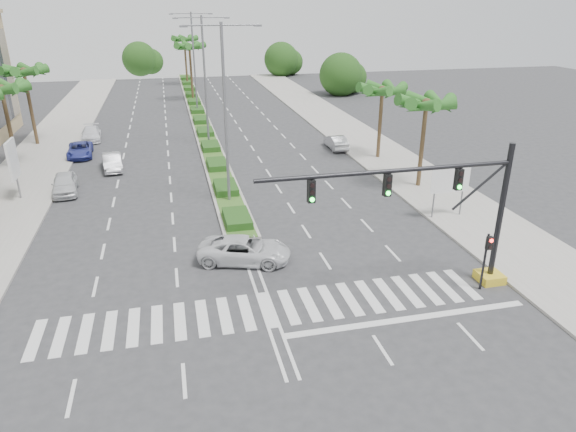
# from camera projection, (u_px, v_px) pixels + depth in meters

# --- Properties ---
(ground) EXTENTS (160.00, 160.00, 0.00)m
(ground) POSITION_uv_depth(u_px,v_px,m) (268.00, 310.00, 23.73)
(ground) COLOR #333335
(ground) RESTS_ON ground
(footpath_right) EXTENTS (6.00, 120.00, 0.15)m
(footpath_right) POSITION_uv_depth(u_px,v_px,m) (394.00, 163.00, 44.85)
(footpath_right) COLOR gray
(footpath_right) RESTS_ON ground
(footpath_left) EXTENTS (6.00, 120.00, 0.15)m
(footpath_left) POSITION_uv_depth(u_px,v_px,m) (17.00, 190.00, 38.44)
(footpath_left) COLOR gray
(footpath_left) RESTS_ON ground
(median) EXTENTS (2.20, 75.00, 0.20)m
(median) POSITION_uv_depth(u_px,v_px,m) (198.00, 114.00, 64.07)
(median) COLOR gray
(median) RESTS_ON ground
(median_grass) EXTENTS (1.80, 75.00, 0.04)m
(median_grass) POSITION_uv_depth(u_px,v_px,m) (198.00, 113.00, 64.02)
(median_grass) COLOR #35571E
(median_grass) RESTS_ON median
(signal_gantry) EXTENTS (12.60, 1.20, 7.20)m
(signal_gantry) POSITION_uv_depth(u_px,v_px,m) (458.00, 223.00, 24.34)
(signal_gantry) COLOR gold
(signal_gantry) RESTS_ON ground
(pedestrian_signal) EXTENTS (0.28, 0.36, 3.00)m
(pedestrian_signal) POSITION_uv_depth(u_px,v_px,m) (487.00, 253.00, 24.57)
(pedestrian_signal) COLOR black
(pedestrian_signal) RESTS_ON ground
(direction_sign) EXTENTS (2.70, 0.11, 3.40)m
(direction_sign) POSITION_uv_depth(u_px,v_px,m) (450.00, 183.00, 32.80)
(direction_sign) COLOR slate
(direction_sign) RESTS_ON ground
(billboard_far) EXTENTS (0.18, 2.10, 4.35)m
(billboard_far) POSITION_uv_depth(u_px,v_px,m) (13.00, 160.00, 35.67)
(billboard_far) COLOR slate
(billboard_far) RESTS_ON ground
(palm_left_far) EXTENTS (4.57, 4.68, 7.35)m
(palm_left_far) POSITION_uv_depth(u_px,v_px,m) (2.00, 91.00, 41.06)
(palm_left_far) COLOR brown
(palm_left_far) RESTS_ON ground
(palm_left_end) EXTENTS (4.57, 4.68, 7.75)m
(palm_left_end) POSITION_uv_depth(u_px,v_px,m) (24.00, 74.00, 48.08)
(palm_left_end) COLOR brown
(palm_left_end) RESTS_ON ground
(palm_right_near) EXTENTS (4.57, 4.68, 7.05)m
(palm_right_near) POSITION_uv_depth(u_px,v_px,m) (426.00, 106.00, 36.94)
(palm_right_near) COLOR brown
(palm_right_near) RESTS_ON ground
(palm_right_far) EXTENTS (4.57, 4.68, 6.75)m
(palm_right_far) POSITION_uv_depth(u_px,v_px,m) (382.00, 92.00, 44.24)
(palm_right_far) COLOR brown
(palm_right_far) RESTS_ON ground
(palm_median_a) EXTENTS (4.57, 4.68, 8.05)m
(palm_median_a) POSITION_uv_depth(u_px,v_px,m) (189.00, 48.00, 70.30)
(palm_median_a) COLOR brown
(palm_median_a) RESTS_ON ground
(palm_median_b) EXTENTS (4.57, 4.68, 8.05)m
(palm_median_b) POSITION_uv_depth(u_px,v_px,m) (184.00, 41.00, 83.76)
(palm_median_b) COLOR brown
(palm_median_b) RESTS_ON ground
(streetlight_near) EXTENTS (5.10, 0.25, 12.00)m
(streetlight_near) POSITION_uv_depth(u_px,v_px,m) (225.00, 106.00, 33.65)
(streetlight_near) COLOR slate
(streetlight_near) RESTS_ON ground
(streetlight_mid) EXTENTS (5.10, 0.25, 12.00)m
(streetlight_mid) POSITION_uv_depth(u_px,v_px,m) (205.00, 75.00, 48.01)
(streetlight_mid) COLOR slate
(streetlight_mid) RESTS_ON ground
(streetlight_far) EXTENTS (5.10, 0.25, 12.00)m
(streetlight_far) POSITION_uv_depth(u_px,v_px,m) (194.00, 58.00, 62.36)
(streetlight_far) COLOR slate
(streetlight_far) RESTS_ON ground
(car_parked_a) EXTENTS (2.19, 4.44, 1.46)m
(car_parked_a) POSITION_uv_depth(u_px,v_px,m) (65.00, 184.00, 37.83)
(car_parked_a) COLOR silver
(car_parked_a) RESTS_ON ground
(car_parked_b) EXTENTS (1.95, 4.28, 1.36)m
(car_parked_b) POSITION_uv_depth(u_px,v_px,m) (112.00, 162.00, 43.10)
(car_parked_b) COLOR #B5B4BA
(car_parked_b) RESTS_ON ground
(car_parked_c) EXTENTS (2.42, 4.70, 1.27)m
(car_parked_c) POSITION_uv_depth(u_px,v_px,m) (80.00, 150.00, 46.76)
(car_parked_c) COLOR #303994
(car_parked_c) RESTS_ON ground
(car_parked_d) EXTENTS (2.19, 4.66, 1.32)m
(car_parked_d) POSITION_uv_depth(u_px,v_px,m) (91.00, 134.00, 52.32)
(car_parked_d) COLOR white
(car_parked_d) RESTS_ON ground
(car_crossing) EXTENTS (5.48, 3.72, 1.39)m
(car_crossing) POSITION_uv_depth(u_px,v_px,m) (245.00, 250.00, 27.85)
(car_crossing) COLOR silver
(car_crossing) RESTS_ON ground
(car_right) EXTENTS (1.47, 4.06, 1.33)m
(car_right) POSITION_uv_depth(u_px,v_px,m) (336.00, 142.00, 49.22)
(car_right) COLOR #ACACB1
(car_right) RESTS_ON ground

